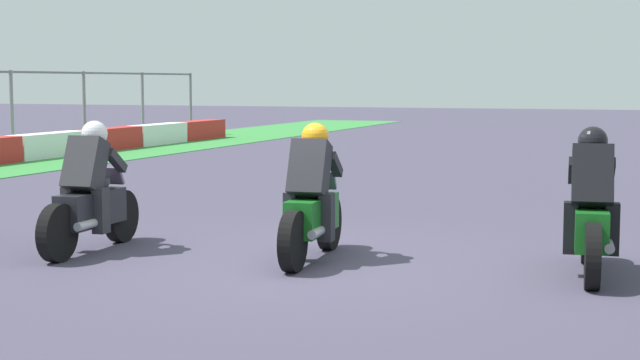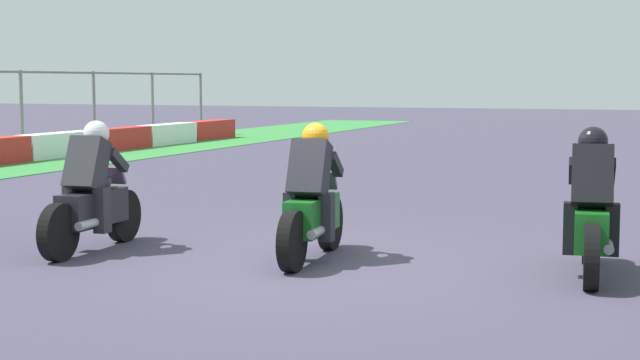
# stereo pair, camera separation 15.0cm
# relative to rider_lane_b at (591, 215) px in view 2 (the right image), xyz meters

# --- Properties ---
(ground_plane) EXTENTS (120.00, 120.00, 0.00)m
(ground_plane) POSITION_rel_rider_lane_b_xyz_m (-0.35, 2.82, -0.62)
(ground_plane) COLOR #413C50
(rider_lane_b) EXTENTS (2.04, 0.58, 1.51)m
(rider_lane_b) POSITION_rel_rider_lane_b_xyz_m (0.00, 0.00, 0.00)
(rider_lane_b) COLOR black
(rider_lane_b) RESTS_ON ground_plane
(rider_lane_c) EXTENTS (2.04, 0.55, 1.51)m
(rider_lane_c) POSITION_rel_rider_lane_b_xyz_m (-0.20, 2.94, 0.00)
(rider_lane_c) COLOR black
(rider_lane_c) RESTS_ON ground_plane
(rider_lane_d) EXTENTS (2.04, 0.55, 1.51)m
(rider_lane_d) POSITION_rel_rider_lane_b_xyz_m (-0.58, 5.53, 0.00)
(rider_lane_d) COLOR black
(rider_lane_d) RESTS_ON ground_plane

